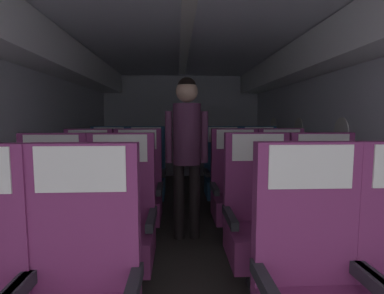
{
  "coord_description": "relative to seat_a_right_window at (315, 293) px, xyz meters",
  "views": [
    {
      "loc": [
        -0.1,
        0.27,
        1.24
      ],
      "look_at": [
        0.04,
        3.03,
        0.96
      ],
      "focal_mm": 27.1,
      "sensor_mm": 36.0,
      "label": 1
    }
  ],
  "objects": [
    {
      "name": "seat_c_right_aisle",
      "position": [
        0.49,
        1.72,
        0.0
      ],
      "size": [
        0.51,
        0.47,
        1.13
      ],
      "color": "#38383D",
      "rests_on": "ground"
    },
    {
      "name": "seat_b_right_aisle",
      "position": [
        0.49,
        0.84,
        0.0
      ],
      "size": [
        0.51,
        0.47,
        1.13
      ],
      "color": "#38383D",
      "rests_on": "ground"
    },
    {
      "name": "seat_d_right_window",
      "position": [
        0.01,
        2.57,
        0.0
      ],
      "size": [
        0.51,
        0.47,
        1.13
      ],
      "color": "#38383D",
      "rests_on": "ground"
    },
    {
      "name": "seat_b_left_window",
      "position": [
        -1.5,
        0.85,
        0.0
      ],
      "size": [
        0.51,
        0.47,
        1.13
      ],
      "color": "#38383D",
      "rests_on": "ground"
    },
    {
      "name": "flight_attendant",
      "position": [
        -0.51,
        1.73,
        0.54
      ],
      "size": [
        0.43,
        0.28,
        1.64
      ],
      "rotation": [
        0.0,
        0.0,
        2.84
      ],
      "color": "black",
      "rests_on": "ground"
    },
    {
      "name": "seat_d_left_window",
      "position": [
        -1.49,
        2.58,
        0.0
      ],
      "size": [
        0.51,
        0.47,
        1.13
      ],
      "color": "#38383D",
      "rests_on": "ground"
    },
    {
      "name": "seat_d_left_aisle",
      "position": [
        -1.01,
        2.56,
        0.0
      ],
      "size": [
        0.51,
        0.47,
        1.13
      ],
      "color": "#38383D",
      "rests_on": "ground"
    },
    {
      "name": "seat_d_right_aisle",
      "position": [
        0.5,
        2.57,
        0.0
      ],
      "size": [
        0.51,
        0.47,
        1.13
      ],
      "color": "#38383D",
      "rests_on": "ground"
    },
    {
      "name": "seat_a_right_window",
      "position": [
        0.0,
        0.0,
        0.0
      ],
      "size": [
        0.51,
        0.47,
        1.13
      ],
      "color": "#38383D",
      "rests_on": "ground"
    },
    {
      "name": "seat_c_right_window",
      "position": [
        -0.0,
        1.71,
        0.0
      ],
      "size": [
        0.51,
        0.47,
        1.13
      ],
      "color": "#38383D",
      "rests_on": "ground"
    },
    {
      "name": "seat_c_left_aisle",
      "position": [
        -1.01,
        1.73,
        0.0
      ],
      "size": [
        0.51,
        0.47,
        1.13
      ],
      "color": "#38383D",
      "rests_on": "ground"
    },
    {
      "name": "seat_b_right_window",
      "position": [
        0.0,
        0.86,
        0.0
      ],
      "size": [
        0.51,
        0.47,
        1.13
      ],
      "color": "#38383D",
      "rests_on": "ground"
    },
    {
      "name": "seat_b_left_aisle",
      "position": [
        -1.01,
        0.86,
        0.0
      ],
      "size": [
        0.51,
        0.47,
        1.13
      ],
      "color": "#38383D",
      "rests_on": "ground"
    },
    {
      "name": "fuselage_shell",
      "position": [
        -0.5,
        2.01,
        1.11
      ],
      "size": [
        3.39,
        6.47,
        2.18
      ],
      "color": "silver",
      "rests_on": "ground"
    },
    {
      "name": "ground",
      "position": [
        -0.5,
        1.76,
        -0.48
      ],
      "size": [
        3.51,
        6.82,
        0.02
      ],
      "primitive_type": "cube",
      "color": "#3D3833"
    },
    {
      "name": "seat_c_left_window",
      "position": [
        -1.5,
        1.7,
        0.0
      ],
      "size": [
        0.51,
        0.47,
        1.13
      ],
      "color": "#38383D",
      "rests_on": "ground"
    }
  ]
}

